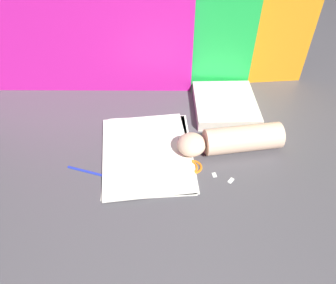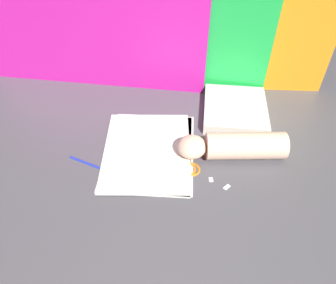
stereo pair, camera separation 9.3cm
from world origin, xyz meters
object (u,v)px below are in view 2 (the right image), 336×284
scissors (188,162)px  book_closed (235,110)px  paper_stack (149,150)px  hand_forearm (234,146)px

scissors → book_closed: bearing=56.8°
paper_stack → scissors: bearing=-18.7°
book_closed → scissors: book_closed is taller
scissors → paper_stack: bearing=161.3°
book_closed → hand_forearm: (-0.03, -0.20, 0.02)m
book_closed → scissors: size_ratio=1.39×
paper_stack → book_closed: bearing=35.8°
book_closed → paper_stack: bearing=-144.2°
hand_forearm → paper_stack: bearing=179.1°
paper_stack → book_closed: 0.34m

